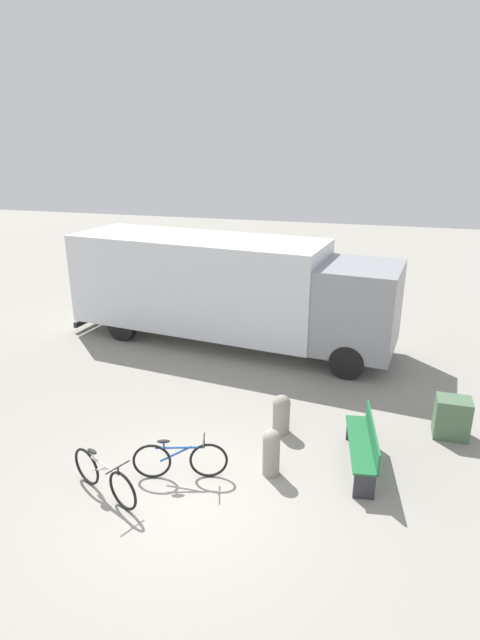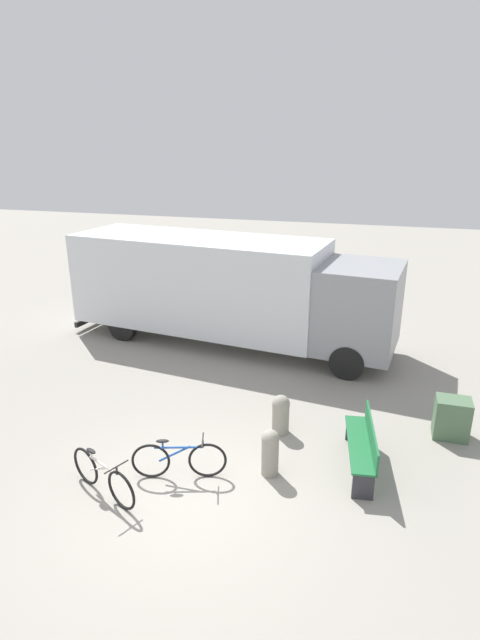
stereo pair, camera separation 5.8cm
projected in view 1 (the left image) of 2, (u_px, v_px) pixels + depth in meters
The scene contains 8 objects.
ground_plane at pixel (185, 496), 8.02m from camera, with size 60.00×60.00×0.00m, color gray.
delivery_truck at pixel (225, 286), 13.81m from camera, with size 9.32×3.39×2.94m.
park_bench at pixel (365, 443), 8.60m from camera, with size 0.66×1.83×0.85m.
bicycle_near at pixel (104, 477), 7.94m from camera, with size 1.49×0.71×0.74m.
bicycle_middle at pixel (180, 460), 8.37m from camera, with size 1.54×0.60×0.74m.
bollard_near_bench at pixel (271, 450), 8.43m from camera, with size 0.31×0.31×0.85m.
bollard_far_bench at pixel (281, 412), 9.68m from camera, with size 0.35×0.35×0.80m.
utility_box at pixel (452, 418), 9.56m from camera, with size 0.64×0.49×0.80m.
Camera 1 is at (2.69, -6.11, 5.36)m, focal length 28.00 mm.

